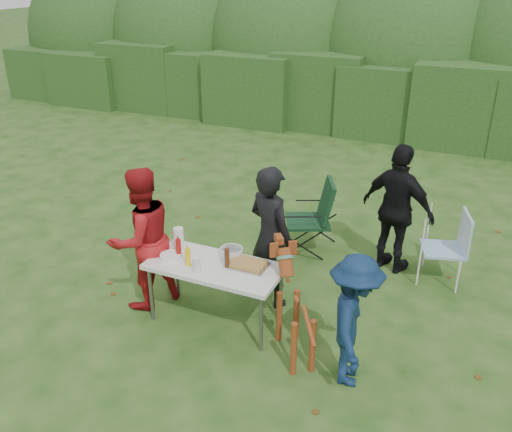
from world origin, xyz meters
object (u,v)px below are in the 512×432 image
at_px(person_red_jacket, 142,239).
at_px(camping_chair, 308,217).
at_px(child, 354,321).
at_px(ketchup_bottle, 179,248).
at_px(beer_bottle, 227,259).
at_px(mustard_bottle, 188,257).
at_px(lawn_chair, 443,247).
at_px(person_cook, 271,237).
at_px(dog, 296,313).
at_px(paper_towel_roll, 179,238).
at_px(person_black_puffy, 397,210).
at_px(folding_table, 215,269).

height_order(person_red_jacket, camping_chair, person_red_jacket).
xyz_separation_m(child, ketchup_bottle, (-2.10, 0.31, 0.16)).
bearing_deg(beer_bottle, mustard_bottle, -164.91).
bearing_deg(beer_bottle, lawn_chair, 44.10).
xyz_separation_m(person_cook, mustard_bottle, (-0.66, -0.77, -0.03)).
bearing_deg(dog, person_cook, -0.00).
distance_m(child, paper_towel_roll, 2.26).
bearing_deg(child, camping_chair, 15.09).
distance_m(person_cook, dog, 1.11).
bearing_deg(camping_chair, dog, 81.06).
bearing_deg(person_cook, person_black_puffy, -107.59).
relative_size(person_cook, camping_chair, 1.61).
distance_m(ketchup_bottle, beer_bottle, 0.61).
bearing_deg(lawn_chair, beer_bottle, 27.69).
distance_m(person_black_puffy, child, 2.34).
height_order(person_cook, ketchup_bottle, person_cook).
height_order(ketchup_bottle, paper_towel_roll, paper_towel_roll).
bearing_deg(person_cook, child, 166.15).
height_order(folding_table, paper_towel_roll, paper_towel_roll).
bearing_deg(person_red_jacket, person_cook, 139.22).
relative_size(person_black_puffy, mustard_bottle, 8.68).
height_order(folding_table, camping_chair, camping_chair).
distance_m(dog, beer_bottle, 0.95).
xyz_separation_m(dog, mustard_bottle, (-1.29, 0.08, 0.32)).
distance_m(person_cook, beer_bottle, 0.69).
relative_size(child, dog, 1.24).
bearing_deg(person_black_puffy, lawn_chair, -161.13).
xyz_separation_m(person_cook, person_black_puffy, (1.20, 1.37, 0.00)).
relative_size(child, beer_bottle, 5.72).
bearing_deg(paper_towel_roll, camping_chair, 62.54).
xyz_separation_m(lawn_chair, mustard_bottle, (-2.48, -2.11, 0.36)).
xyz_separation_m(child, beer_bottle, (-1.49, 0.31, 0.17)).
xyz_separation_m(person_black_puffy, camping_chair, (-1.20, -0.01, -0.33)).
xyz_separation_m(person_cook, paper_towel_roll, (-0.95, -0.48, 0.00)).
bearing_deg(dog, camping_chair, -20.91).
relative_size(camping_chair, ketchup_bottle, 4.90).
bearing_deg(person_red_jacket, camping_chair, 169.54).
distance_m(dog, paper_towel_roll, 1.66).
height_order(child, beer_bottle, child).
distance_m(person_black_puffy, paper_towel_roll, 2.83).
xyz_separation_m(person_cook, child, (1.25, -0.96, -0.18)).
distance_m(person_black_puffy, ketchup_bottle, 2.88).
height_order(child, lawn_chair, child).
relative_size(person_black_puffy, child, 1.26).
height_order(lawn_chair, ketchup_bottle, ketchup_bottle).
bearing_deg(person_red_jacket, beer_bottle, 113.15).
relative_size(person_red_jacket, ketchup_bottle, 7.84).
distance_m(folding_table, ketchup_bottle, 0.48).
distance_m(camping_chair, beer_bottle, 2.05).
bearing_deg(person_cook, person_red_jacket, 49.48).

